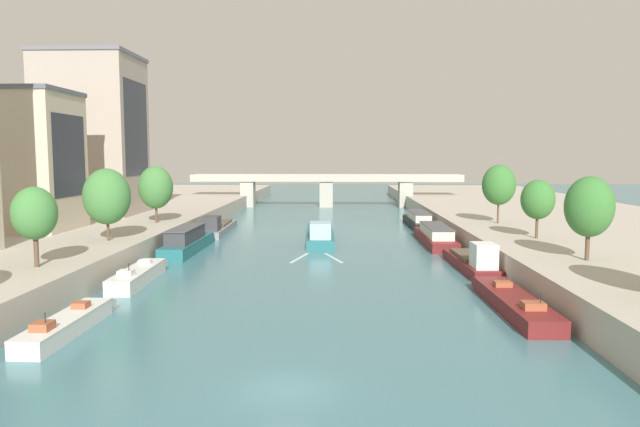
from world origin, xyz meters
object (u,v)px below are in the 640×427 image
object	(u,v)px
moored_boat_right_end	(473,261)
tree_left_nearest	(34,213)
moored_boat_left_gap_after	(138,275)
moored_boat_right_near	(513,302)
moored_boat_left_second	(67,324)
moored_boat_right_midway	(418,220)
bridge_far	(326,186)
moored_boat_right_lone	(435,236)
tree_right_third	(589,207)
moored_boat_left_far	(218,227)
tree_right_far	(499,185)
tree_left_distant	(156,187)
tree_left_by_lamp	(107,197)
moored_boat_left_upstream	(187,241)
tree_right_midway	(538,200)
barge_midriver	(320,234)

from	to	relation	value
moored_boat_right_end	tree_left_nearest	xyz separation A→B (m)	(-35.88, -12.17, 5.71)
moored_boat_left_gap_after	moored_boat_right_near	bearing A→B (deg)	-15.53
moored_boat_left_second	moored_boat_right_midway	world-z (taller)	moored_boat_right_midway
moored_boat_left_second	bridge_far	bearing A→B (deg)	80.82
moored_boat_right_lone	moored_boat_right_midway	size ratio (longest dim) A/B	1.04
moored_boat_right_midway	tree_right_third	distance (m)	43.71
moored_boat_left_second	moored_boat_left_far	bearing A→B (deg)	90.34
moored_boat_left_gap_after	tree_right_far	world-z (taller)	tree_right_far
tree_right_third	tree_right_far	bearing A→B (deg)	90.20
tree_left_distant	tree_right_far	size ratio (longest dim) A/B	0.97
tree_left_by_lamp	bridge_far	world-z (taller)	tree_left_by_lamp
moored_boat_left_upstream	tree_right_midway	xyz separation A→B (m)	(37.63, -5.63, 5.29)
tree_left_by_lamp	tree_left_distant	size ratio (longest dim) A/B	1.01
barge_midriver	moored_boat_left_second	bearing A→B (deg)	-110.21
barge_midriver	tree_left_by_lamp	bearing A→B (deg)	-139.69
moored_boat_right_near	tree_right_far	world-z (taller)	tree_right_far
moored_boat_left_second	moored_boat_left_far	size ratio (longest dim) A/B	0.64
tree_left_nearest	tree_right_third	distance (m)	43.34
tree_right_midway	tree_right_far	world-z (taller)	tree_right_far
moored_boat_right_end	tree_right_far	size ratio (longest dim) A/B	1.85
moored_boat_right_near	tree_left_distant	bearing A→B (deg)	138.55
moored_boat_left_far	tree_right_midway	bearing A→B (deg)	-30.03
moored_boat_right_near	tree_right_far	distance (m)	33.48
moored_boat_left_far	tree_left_distant	distance (m)	12.37
moored_boat_right_midway	tree_left_nearest	distance (m)	58.93
moored_boat_left_second	tree_right_far	world-z (taller)	tree_right_far
tree_left_distant	tree_right_midway	xyz separation A→B (m)	(43.34, -12.67, -0.48)
tree_left_nearest	tree_left_by_lamp	bearing A→B (deg)	89.87
moored_boat_right_near	moored_boat_right_end	bearing A→B (deg)	88.32
moored_boat_left_gap_after	tree_left_by_lamp	xyz separation A→B (m)	(-5.56, 7.51, 6.30)
moored_boat_left_far	tree_right_third	size ratio (longest dim) A/B	2.45
tree_right_far	bridge_far	distance (m)	55.88
moored_boat_left_upstream	tree_left_nearest	distance (m)	23.52
moored_boat_right_end	tree_left_nearest	bearing A→B (deg)	-161.27
moored_boat_right_midway	tree_right_midway	size ratio (longest dim) A/B	2.63
tree_left_by_lamp	tree_left_distant	distance (m)	15.50
moored_boat_left_far	bridge_far	distance (m)	45.25
moored_boat_left_far	tree_right_third	bearing A→B (deg)	-42.48
moored_boat_left_upstream	tree_left_distant	xyz separation A→B (m)	(-5.71, 7.05, 5.77)
barge_midriver	moored_boat_left_gap_after	xyz separation A→B (m)	(-15.10, -25.04, -0.26)
moored_boat_left_second	bridge_far	xyz separation A→B (m)	(14.39, 89.09, 3.83)
bridge_far	tree_left_nearest	bearing A→B (deg)	-104.26
tree_left_distant	moored_boat_left_upstream	bearing A→B (deg)	-50.96
moored_boat_left_gap_after	tree_left_by_lamp	size ratio (longest dim) A/B	1.59
moored_boat_left_gap_after	moored_boat_right_end	size ratio (longest dim) A/B	0.84
moored_boat_right_lone	tree_left_distant	bearing A→B (deg)	179.48
moored_boat_left_gap_after	moored_boat_right_midway	xyz separation A→B (m)	(29.90, 40.50, 0.36)
tree_left_distant	moored_boat_right_near	bearing A→B (deg)	-41.45
moored_boat_left_far	moored_boat_right_midway	xyz separation A→B (m)	(29.61, 8.51, 0.17)
moored_boat_left_second	moored_boat_right_end	world-z (taller)	moored_boat_right_end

